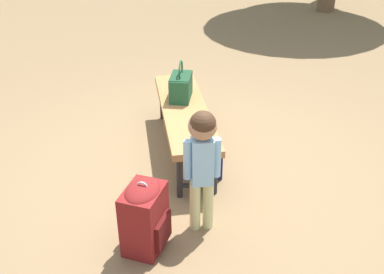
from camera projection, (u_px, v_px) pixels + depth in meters
ground_plane at (195, 171)px, 3.91m from camera, size 40.00×40.00×0.00m
park_bench at (184, 113)px, 4.03m from camera, size 1.60×0.41×0.45m
handbag at (181, 86)px, 4.11m from camera, size 0.36×0.26×0.37m
child_standing at (202, 154)px, 2.97m from camera, size 0.19×0.26×0.94m
backpack_large at (144, 215)px, 2.97m from camera, size 0.39×0.36×0.54m
backpack_small at (208, 160)px, 3.74m from camera, size 0.21×0.24×0.36m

